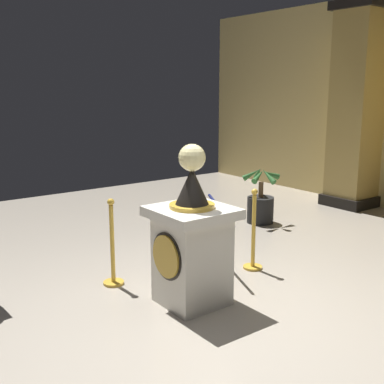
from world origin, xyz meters
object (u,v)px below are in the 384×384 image
Objects in this scene: stanchion_far at (113,255)px; pedestal_clock at (192,243)px; stanchion_near at (253,241)px; potted_palm_left at (260,204)px.

pedestal_clock is at bearing 24.46° from stanchion_far.
pedestal_clock is at bearing -74.67° from stanchion_near.
stanchion_near is at bearing 105.33° from pedestal_clock.
pedestal_clock reaches higher than potted_palm_left.
pedestal_clock is 1.07m from stanchion_far.
pedestal_clock is 1.66× the size of stanchion_far.
pedestal_clock is 3.34m from potted_palm_left.
pedestal_clock is 1.64× the size of stanchion_near.
stanchion_near is at bearing -47.11° from potted_palm_left.
stanchion_near is 2.16m from potted_palm_left.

